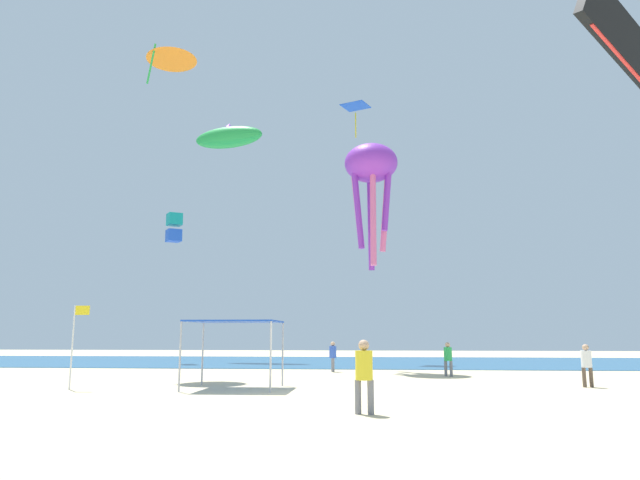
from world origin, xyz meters
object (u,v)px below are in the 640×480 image
object	(u,v)px
person_near_tent	(448,356)
kite_inflatable_green	(229,137)
person_leftmost	(333,354)
kite_box_teal	(174,228)
kite_delta_orange	(172,56)
canopy_tent	(235,324)
person_central	(586,362)
kite_octopus_purple	(371,170)
kite_parafoil_black	(624,41)
person_rightmost	(364,370)
banner_flag	(75,338)
kite_diamond_blue	(356,108)

from	to	relation	value
person_near_tent	kite_inflatable_green	distance (m)	28.29
person_leftmost	kite_inflatable_green	world-z (taller)	kite_inflatable_green
kite_box_teal	kite_delta_orange	world-z (taller)	kite_delta_orange
canopy_tent	person_central	world-z (taller)	canopy_tent
kite_box_teal	kite_octopus_purple	xyz separation A→B (m)	(14.78, -8.16, 1.69)
kite_parafoil_black	person_central	bearing A→B (deg)	143.76
person_central	kite_parafoil_black	world-z (taller)	kite_parafoil_black
person_rightmost	kite_octopus_purple	size ratio (longest dim) A/B	0.25
person_rightmost	banner_flag	world-z (taller)	banner_flag
kite_parafoil_black	canopy_tent	bearing A→B (deg)	146.67
banner_flag	kite_inflatable_green	size ratio (longest dim) A/B	0.48
person_central	kite_delta_orange	size ratio (longest dim) A/B	0.42
canopy_tent	person_leftmost	world-z (taller)	canopy_tent
person_central	kite_inflatable_green	world-z (taller)	kite_inflatable_green
person_central	kite_inflatable_green	size ratio (longest dim) A/B	0.25
canopy_tent	kite_parafoil_black	distance (m)	20.16
kite_parafoil_black	kite_octopus_purple	distance (m)	14.28
kite_diamond_blue	kite_delta_orange	size ratio (longest dim) A/B	0.70
person_near_tent	kite_diamond_blue	xyz separation A→B (m)	(-4.68, 14.64, 19.12)
person_leftmost	kite_inflatable_green	bearing A→B (deg)	-153.97
person_leftmost	person_rightmost	distance (m)	16.55
person_central	canopy_tent	bearing A→B (deg)	174.27
person_near_tent	kite_octopus_purple	size ratio (longest dim) A/B	0.22
kite_parafoil_black	kite_octopus_purple	bearing A→B (deg)	99.95
canopy_tent	kite_box_teal	size ratio (longest dim) A/B	1.55
kite_parafoil_black	person_near_tent	bearing A→B (deg)	104.11
banner_flag	kite_parafoil_black	world-z (taller)	kite_parafoil_black
kite_parafoil_black	person_rightmost	bearing A→B (deg)	176.88
kite_diamond_blue	kite_octopus_purple	size ratio (longest dim) A/B	0.37
person_leftmost	person_central	size ratio (longest dim) A/B	1.00
person_rightmost	kite_delta_orange	size ratio (longest dim) A/B	0.48
canopy_tent	kite_delta_orange	bearing A→B (deg)	128.73
person_leftmost	kite_inflatable_green	distance (m)	23.91
person_near_tent	kite_delta_orange	distance (m)	21.96
banner_flag	kite_box_teal	bearing A→B (deg)	100.16
person_near_tent	kite_parafoil_black	distance (m)	16.07
kite_parafoil_black	kite_delta_orange	xyz separation A→B (m)	(-21.80, 5.14, 3.01)
banner_flag	kite_inflatable_green	world-z (taller)	kite_inflatable_green
kite_octopus_purple	canopy_tent	bearing A→B (deg)	-90.05
person_rightmost	kite_inflatable_green	bearing A→B (deg)	-55.75
canopy_tent	banner_flag	world-z (taller)	banner_flag
kite_delta_orange	kite_inflatable_green	xyz separation A→B (m)	(-0.84, 16.04, 1.07)
canopy_tent	banner_flag	bearing A→B (deg)	-171.72
person_central	kite_box_teal	size ratio (longest dim) A/B	0.76
person_rightmost	banner_flag	size ratio (longest dim) A/B	0.61
kite_diamond_blue	kite_box_teal	distance (m)	17.22
person_rightmost	kite_diamond_blue	bearing A→B (deg)	-75.45
banner_flag	kite_box_teal	distance (m)	21.81
person_rightmost	kite_diamond_blue	distance (m)	34.04
person_central	banner_flag	distance (m)	19.55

